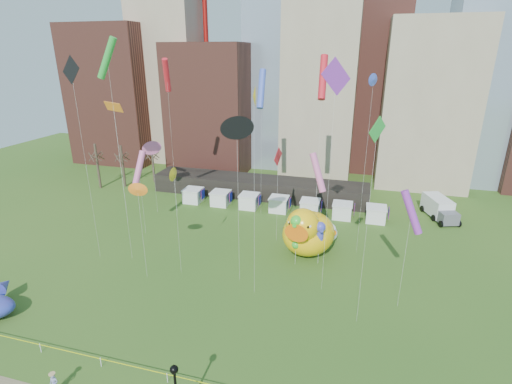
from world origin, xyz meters
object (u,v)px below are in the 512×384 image
(small_duck, at_px, (327,232))
(seahorse_purple, at_px, (320,234))
(seahorse_green, at_px, (296,229))
(woman, at_px, (54,384))
(big_duck, at_px, (307,231))
(box_truck, at_px, (439,208))

(small_duck, bearing_deg, seahorse_purple, -117.76)
(small_duck, relative_size, seahorse_green, 0.65)
(seahorse_green, height_order, woman, seahorse_green)
(big_duck, bearing_deg, box_truck, 53.85)
(seahorse_purple, bearing_deg, small_duck, 69.26)
(small_duck, height_order, woman, small_duck)
(big_duck, relative_size, small_duck, 2.23)
(seahorse_green, xyz_separation_m, woman, (-14.08, -23.40, -3.77))
(seahorse_purple, relative_size, box_truck, 0.72)
(small_duck, bearing_deg, woman, -142.89)
(small_duck, distance_m, seahorse_green, 8.54)
(big_duck, distance_m, small_duck, 5.08)
(big_duck, xyz_separation_m, seahorse_green, (-0.92, -2.99, 1.56))
(small_duck, xyz_separation_m, seahorse_green, (-3.10, -7.22, 3.34))
(seahorse_green, bearing_deg, box_truck, 49.31)
(woman, bearing_deg, seahorse_green, 48.95)
(big_duck, bearing_deg, seahorse_green, -96.50)
(seahorse_purple, height_order, box_truck, seahorse_purple)
(seahorse_green, height_order, box_truck, seahorse_green)
(big_duck, relative_size, seahorse_green, 1.46)
(big_duck, height_order, small_duck, big_duck)
(big_duck, distance_m, seahorse_purple, 2.84)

